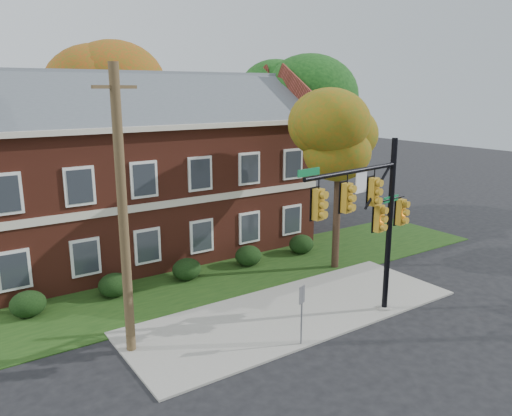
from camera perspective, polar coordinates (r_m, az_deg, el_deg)
ground at (r=20.08m, az=6.25°, el=-12.78°), size 120.00×120.00×0.00m
sidewalk at (r=20.76m, az=4.43°, el=-11.71°), size 14.00×5.00×0.08m
grass_strip at (r=24.54m, az=-2.93°, el=-7.66°), size 30.00×6.00×0.04m
apartment_building at (r=27.66m, az=-13.10°, el=5.06°), size 18.80×8.80×9.74m
hedge_far_left at (r=22.13m, az=-24.61°, el=-9.95°), size 1.40×1.26×1.05m
hedge_left at (r=22.84m, az=-15.89°, el=-8.47°), size 1.40×1.26×1.05m
hedge_center at (r=24.05m, az=-7.92°, el=-6.94°), size 1.40×1.26×1.05m
hedge_right at (r=25.68m, az=-0.88°, el=-5.48°), size 1.40×1.26×1.05m
hedge_far_right at (r=27.66m, az=5.20°, el=-4.13°), size 1.40×1.26×1.05m
tree_near_right at (r=24.51m, az=10.16°, el=8.13°), size 4.50×4.25×8.58m
tree_right_rear at (r=33.85m, az=4.56°, el=12.17°), size 6.30×5.95×10.62m
tree_far_rear at (r=35.22m, az=-16.14°, el=12.92°), size 6.84×6.46×11.52m
traffic_signal at (r=19.14m, az=13.07°, el=-0.43°), size 6.28×1.07×7.05m
utility_pole at (r=16.71m, az=-14.98°, el=-0.68°), size 1.50×0.39×9.66m
sign_post at (r=17.69m, az=5.25°, el=-11.05°), size 0.32×0.15×2.25m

